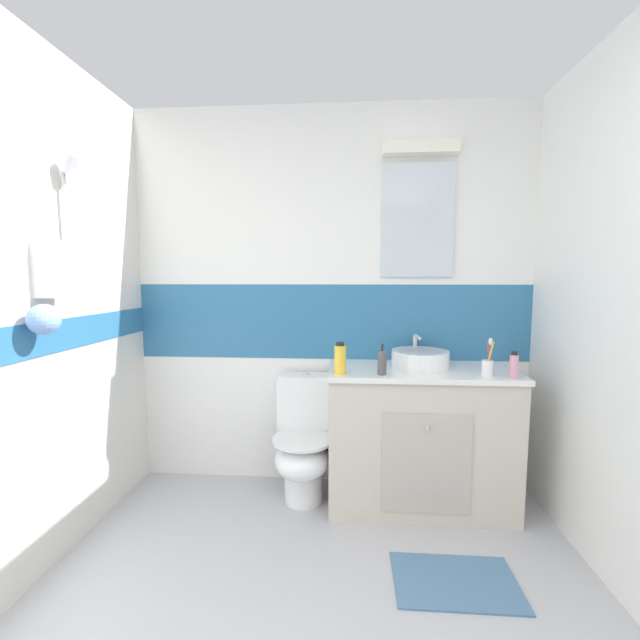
# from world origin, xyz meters

# --- Properties ---
(ground_plane) EXTENTS (3.20, 3.48, 0.04)m
(ground_plane) POSITION_xyz_m (0.00, 1.20, -0.02)
(ground_plane) COLOR #B2B2B7
(wall_back_tiled) EXTENTS (3.20, 0.20, 2.50)m
(wall_back_tiled) POSITION_xyz_m (0.01, 2.45, 1.26)
(wall_back_tiled) COLOR white
(wall_back_tiled) RESTS_ON ground_plane
(vanity_cabinet) EXTENTS (1.10, 0.53, 0.85)m
(vanity_cabinet) POSITION_xyz_m (0.56, 2.15, 0.43)
(vanity_cabinet) COLOR beige
(vanity_cabinet) RESTS_ON ground_plane
(sink_basin) EXTENTS (0.34, 0.39, 0.18)m
(sink_basin) POSITION_xyz_m (0.56, 2.17, 0.91)
(sink_basin) COLOR white
(sink_basin) RESTS_ON vanity_cabinet
(toilet) EXTENTS (0.37, 0.50, 0.78)m
(toilet) POSITION_xyz_m (-0.15, 2.16, 0.36)
(toilet) COLOR white
(toilet) RESTS_ON ground_plane
(toothbrush_cup) EXTENTS (0.06, 0.06, 0.21)m
(toothbrush_cup) POSITION_xyz_m (0.90, 1.99, 0.90)
(toothbrush_cup) COLOR white
(toothbrush_cup) RESTS_ON vanity_cabinet
(soap_dispenser) EXTENTS (0.05, 0.05, 0.18)m
(soap_dispenser) POSITION_xyz_m (0.31, 1.97, 0.92)
(soap_dispenser) COLOR #4C4C51
(soap_dispenser) RESTS_ON vanity_cabinet
(deodorant_spray_can) EXTENTS (0.05, 0.05, 0.15)m
(deodorant_spray_can) POSITION_xyz_m (1.02, 1.95, 0.92)
(deodorant_spray_can) COLOR pink
(deodorant_spray_can) RESTS_ON vanity_cabinet
(mouthwash_bottle) EXTENTS (0.07, 0.07, 0.18)m
(mouthwash_bottle) POSITION_xyz_m (0.08, 1.97, 0.94)
(mouthwash_bottle) COLOR yellow
(mouthwash_bottle) RESTS_ON vanity_cabinet
(bath_mat) EXTENTS (0.56, 0.35, 0.01)m
(bath_mat) POSITION_xyz_m (0.62, 1.48, 0.01)
(bath_mat) COLOR #4C7299
(bath_mat) RESTS_ON ground_plane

